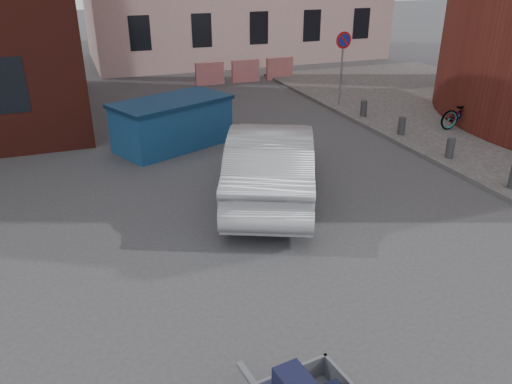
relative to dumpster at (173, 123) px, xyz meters
name	(u,v)px	position (x,y,z in m)	size (l,w,h in m)	color
ground	(305,268)	(0.80, -7.33, -0.71)	(120.00, 120.00, 0.00)	#38383A
no_parking_sign	(343,53)	(6.80, 2.15, 1.30)	(0.60, 0.09, 2.65)	gray
bollards	(450,148)	(6.80, -3.93, -0.32)	(0.22, 9.02, 0.55)	#3A3A3D
barriers	(246,71)	(5.00, 7.67, -0.21)	(4.70, 0.18, 1.00)	red
dumpster	(173,123)	(0.00, 0.00, 0.00)	(3.78, 2.94, 1.41)	navy
silver_car	(271,161)	(1.39, -4.22, 0.15)	(1.81, 5.20, 1.71)	#A5A8AC
bicycle	(465,113)	(9.12, -1.84, -0.10)	(0.65, 1.88, 0.99)	black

